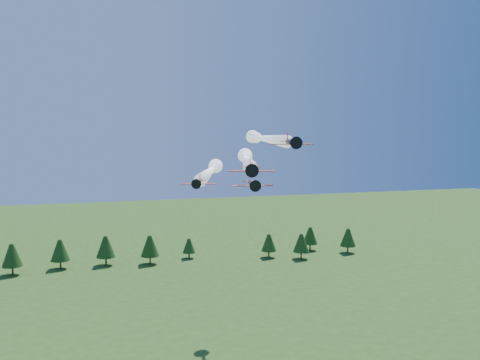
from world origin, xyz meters
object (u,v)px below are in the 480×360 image
object	(u,v)px
plane_left	(211,171)
plane_slot	(252,184)
plane_lead	(246,159)
plane_right	(265,139)

from	to	relation	value
plane_left	plane_slot	bearing A→B (deg)	-58.36
plane_lead	plane_right	distance (m)	14.42
plane_lead	plane_slot	distance (m)	12.96
plane_lead	plane_right	size ratio (longest dim) A/B	0.85
plane_left	plane_slot	xyz separation A→B (m)	(4.55, -18.57, -1.26)
plane_slot	plane_right	bearing A→B (deg)	75.58
plane_left	plane_right	bearing A→B (deg)	34.71
plane_left	plane_slot	distance (m)	19.16
plane_left	plane_right	distance (m)	17.28
plane_lead	plane_left	size ratio (longest dim) A/B	1.15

